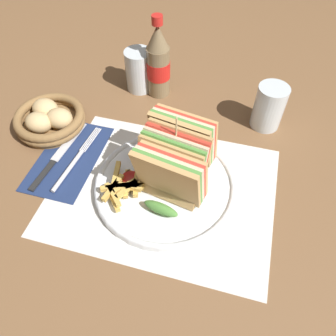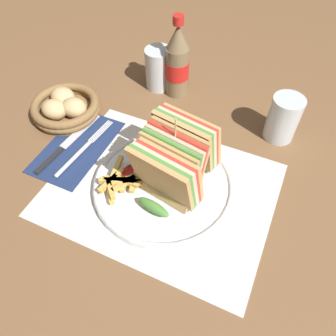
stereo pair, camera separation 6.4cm
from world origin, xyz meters
name	(u,v)px [view 1 (the left image)]	position (x,y,z in m)	size (l,w,h in m)	color
ground_plane	(157,180)	(0.00, 0.00, 0.00)	(4.00, 4.00, 0.00)	brown
placemat	(163,190)	(0.02, -0.02, 0.00)	(0.44, 0.34, 0.00)	silver
plate_main	(165,185)	(0.02, -0.02, 0.01)	(0.28, 0.28, 0.02)	white
club_sandwich	(176,159)	(0.04, 0.00, 0.08)	(0.14, 0.21, 0.16)	tan
fries_pile	(124,185)	(-0.05, -0.05, 0.03)	(0.09, 0.11, 0.02)	gold
ketchup_blob	(131,178)	(-0.04, -0.03, 0.03)	(0.04, 0.03, 0.01)	maroon
napkin	(69,157)	(-0.20, 0.01, 0.00)	(0.13, 0.22, 0.00)	navy
fork	(73,164)	(-0.18, -0.01, 0.01)	(0.03, 0.19, 0.01)	silver
knife	(58,155)	(-0.22, 0.00, 0.01)	(0.03, 0.21, 0.00)	black
coke_bottle_near	(158,63)	(-0.08, 0.28, 0.09)	(0.06, 0.06, 0.20)	#7A6647
glass_near	(268,109)	(0.20, 0.23, 0.05)	(0.07, 0.07, 0.10)	silver
glass_far	(139,70)	(-0.13, 0.28, 0.05)	(0.07, 0.07, 0.10)	silver
bread_basket	(50,119)	(-0.28, 0.08, 0.02)	(0.16, 0.16, 0.06)	olive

